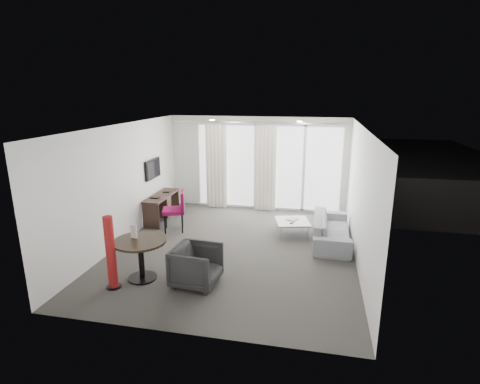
% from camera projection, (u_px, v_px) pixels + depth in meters
% --- Properties ---
extents(floor, '(5.00, 6.00, 0.00)m').
position_uv_depth(floor, '(234.00, 248.00, 8.04)').
color(floor, '#3E3B37').
rests_on(floor, ground).
extents(ceiling, '(5.00, 6.00, 0.00)m').
position_uv_depth(ceiling, '(234.00, 126.00, 7.36)').
color(ceiling, white).
rests_on(ceiling, ground).
extents(wall_left, '(0.00, 6.00, 2.60)m').
position_uv_depth(wall_left, '(123.00, 184.00, 8.20)').
color(wall_left, silver).
rests_on(wall_left, ground).
extents(wall_right, '(0.00, 6.00, 2.60)m').
position_uv_depth(wall_right, '(360.00, 197.00, 7.21)').
color(wall_right, silver).
rests_on(wall_right, ground).
extents(wall_front, '(5.00, 0.00, 2.60)m').
position_uv_depth(wall_front, '(184.00, 248.00, 4.87)').
color(wall_front, silver).
rests_on(wall_front, ground).
extents(window_panel, '(4.00, 0.02, 2.38)m').
position_uv_depth(window_panel, '(268.00, 167.00, 10.49)').
color(window_panel, white).
rests_on(window_panel, ground).
extents(window_frame, '(4.10, 0.06, 2.44)m').
position_uv_depth(window_frame, '(268.00, 167.00, 10.48)').
color(window_frame, white).
rests_on(window_frame, ground).
extents(curtain_left, '(0.60, 0.20, 2.38)m').
position_uv_depth(curtain_left, '(216.00, 166.00, 10.62)').
color(curtain_left, silver).
rests_on(curtain_left, ground).
extents(curtain_right, '(0.60, 0.20, 2.38)m').
position_uv_depth(curtain_right, '(265.00, 168.00, 10.34)').
color(curtain_right, silver).
rests_on(curtain_right, ground).
extents(curtain_track, '(4.80, 0.04, 0.04)m').
position_uv_depth(curtain_track, '(257.00, 123.00, 10.07)').
color(curtain_track, '#B2B2B7').
rests_on(curtain_track, ceiling).
extents(downlight_a, '(0.12, 0.12, 0.02)m').
position_uv_depth(downlight_a, '(212.00, 120.00, 9.05)').
color(downlight_a, '#FFE0B2').
rests_on(downlight_a, ceiling).
extents(downlight_b, '(0.12, 0.12, 0.02)m').
position_uv_depth(downlight_b, '(300.00, 122.00, 8.64)').
color(downlight_b, '#FFE0B2').
rests_on(downlight_b, ceiling).
extents(desk, '(0.45, 1.44, 0.67)m').
position_uv_depth(desk, '(162.00, 207.00, 9.75)').
color(desk, '#31211A').
rests_on(desk, floor).
extents(tv, '(0.05, 0.80, 0.50)m').
position_uv_depth(tv, '(153.00, 169.00, 9.54)').
color(tv, black).
rests_on(tv, wall_left).
extents(desk_chair, '(0.67, 0.65, 0.98)m').
position_uv_depth(desk_chair, '(173.00, 211.00, 8.96)').
color(desk_chair, maroon).
rests_on(desk_chair, floor).
extents(round_table, '(1.14, 1.14, 0.74)m').
position_uv_depth(round_table, '(141.00, 260.00, 6.66)').
color(round_table, black).
rests_on(round_table, floor).
extents(menu_card, '(0.13, 0.05, 0.24)m').
position_uv_depth(menu_card, '(135.00, 239.00, 6.66)').
color(menu_card, white).
rests_on(menu_card, round_table).
extents(red_lamp, '(0.34, 0.34, 1.29)m').
position_uv_depth(red_lamp, '(111.00, 253.00, 6.29)').
color(red_lamp, maroon).
rests_on(red_lamp, floor).
extents(tub_armchair, '(0.84, 0.82, 0.71)m').
position_uv_depth(tub_armchair, '(196.00, 266.00, 6.47)').
color(tub_armchair, '#242425').
rests_on(tub_armchair, floor).
extents(coffee_table, '(0.91, 0.91, 0.34)m').
position_uv_depth(coffee_table, '(292.00, 228.00, 8.79)').
color(coffee_table, gray).
rests_on(coffee_table, floor).
extents(remote, '(0.09, 0.17, 0.02)m').
position_uv_depth(remote, '(292.00, 222.00, 8.61)').
color(remote, black).
rests_on(remote, coffee_table).
extents(magazine, '(0.29, 0.33, 0.02)m').
position_uv_depth(magazine, '(292.00, 218.00, 8.85)').
color(magazine, gray).
rests_on(magazine, coffee_table).
extents(sofa, '(0.78, 2.00, 0.58)m').
position_uv_depth(sofa, '(331.00, 229.00, 8.36)').
color(sofa, gray).
rests_on(sofa, floor).
extents(terrace_slab, '(5.60, 3.00, 0.12)m').
position_uv_depth(terrace_slab, '(273.00, 196.00, 12.25)').
color(terrace_slab, '#4D4D50').
rests_on(terrace_slab, ground).
extents(rattan_chair_a, '(0.67, 0.67, 0.78)m').
position_uv_depth(rattan_chair_a, '(276.00, 187.00, 11.64)').
color(rattan_chair_a, brown).
rests_on(rattan_chair_a, terrace_slab).
extents(rattan_chair_b, '(0.65, 0.65, 0.85)m').
position_uv_depth(rattan_chair_b, '(312.00, 184.00, 11.79)').
color(rattan_chair_b, brown).
rests_on(rattan_chair_b, terrace_slab).
extents(rattan_table, '(0.68, 0.68, 0.53)m').
position_uv_depth(rattan_table, '(297.00, 192.00, 11.50)').
color(rattan_table, brown).
rests_on(rattan_table, terrace_slab).
extents(balustrade, '(5.50, 0.06, 1.05)m').
position_uv_depth(balustrade, '(278.00, 170.00, 13.47)').
color(balustrade, '#B2B2B7').
rests_on(balustrade, terrace_slab).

